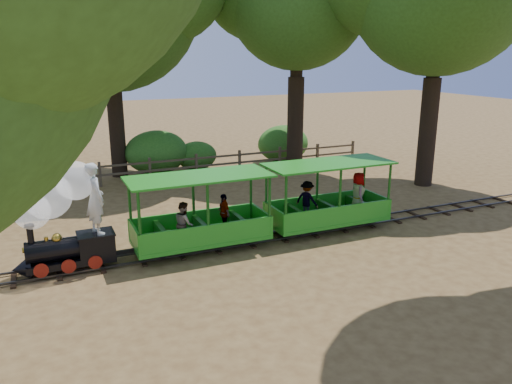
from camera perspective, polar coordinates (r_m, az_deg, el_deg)
name	(u,v)px	position (r m, az deg, el deg)	size (l,w,h in m)	color
ground	(248,242)	(14.17, -0.95, -5.77)	(90.00, 90.00, 0.00)	#9C7643
track	(248,240)	(14.15, -0.95, -5.51)	(22.00, 1.00, 0.10)	#3F3D3A
locomotive	(61,210)	(12.74, -21.43, -1.91)	(2.39, 1.12, 2.74)	black
carriage_front	(201,223)	(13.42, -6.33, -3.52)	(3.80, 1.55, 1.97)	green
carriage_rear	(329,203)	(15.09, 8.37, -1.27)	(3.80, 1.55, 1.97)	green
fence	(174,166)	(21.30, -9.40, 3.00)	(18.10, 0.10, 1.00)	brown
shrub_west	(12,168)	(21.92, -26.07, 2.53)	(2.29, 1.77, 1.59)	#2D6B1E
shrub_mid_w	(157,152)	(22.37, -11.30, 4.48)	(2.75, 2.12, 1.90)	#2D6B1E
shrub_mid_e	(196,156)	(22.88, -6.83, 4.15)	(1.87, 1.44, 1.29)	#2D6B1E
shrub_east	(283,143)	(24.47, 3.12, 5.56)	(2.57, 1.97, 1.78)	#2D6B1E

